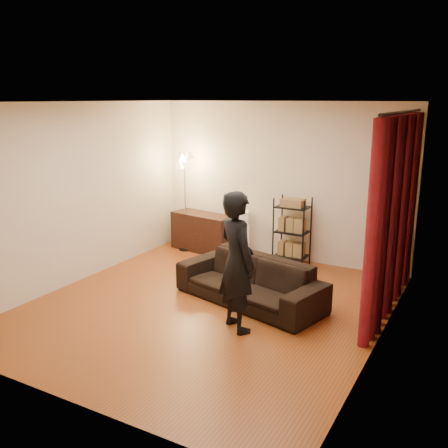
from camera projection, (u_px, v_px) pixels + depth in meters
The scene contains 14 objects.
floor at pixel (207, 306), 6.77m from camera, with size 5.00×5.00×0.00m, color brown.
ceiling at pixel (205, 102), 6.11m from camera, with size 5.00×5.00×0.00m, color white.
wall_back at pixel (281, 182), 8.56m from camera, with size 5.00×5.00×0.00m, color beige.
wall_front at pixel (58, 264), 4.32m from camera, with size 5.00×5.00×0.00m, color beige.
wall_left at pixel (78, 194), 7.50m from camera, with size 5.00×5.00×0.00m, color beige.
wall_right at pixel (385, 231), 5.39m from camera, with size 5.00×5.00×0.00m, color beige.
curtain_rod at pixel (403, 112), 6.08m from camera, with size 0.04×0.04×2.65m, color black.
curtain at pixel (393, 216), 6.41m from camera, with size 0.22×2.65×2.55m, color maroon, non-canonical shape.
sofa at pixel (250, 281), 6.84m from camera, with size 2.13×0.83×0.62m, color black.
person at pixel (237, 262), 5.93m from camera, with size 0.63×0.41×1.71m, color black.
media_cabinet at pixel (203, 232), 9.18m from camera, with size 1.19×0.45×0.69m, color black.
storage_boxes at pixel (240, 233), 8.95m from camera, with size 0.32×0.26×0.80m, color white, non-canonical shape.
wire_shelf at pixel (292, 232), 8.32m from camera, with size 0.53×0.37×1.16m, color black, non-canonical shape.
floor_lamp at pixel (185, 202), 9.10m from camera, with size 0.32×0.32×1.79m, color silver, non-canonical shape.
Camera 1 is at (3.25, -5.39, 2.75)m, focal length 40.00 mm.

